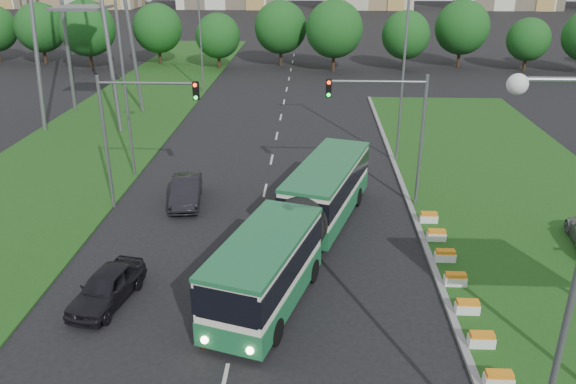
{
  "coord_description": "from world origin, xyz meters",
  "views": [
    {
      "loc": [
        0.01,
        -21.67,
        14.14
      ],
      "look_at": [
        -1.21,
        5.62,
        2.6
      ],
      "focal_mm": 35.0,
      "sensor_mm": 36.0,
      "label": 1
    }
  ],
  "objects_px": {
    "traffic_mast_left": "(131,122)",
    "pedestrian": "(201,328)",
    "car_left_near": "(107,287)",
    "shopping_trolley": "(202,336)",
    "traffic_mast_median": "(395,121)",
    "articulated_bus": "(298,221)",
    "car_left_far": "(186,191)"
  },
  "relations": [
    {
      "from": "traffic_mast_left",
      "to": "car_left_far",
      "type": "height_order",
      "value": "traffic_mast_left"
    },
    {
      "from": "traffic_mast_left",
      "to": "articulated_bus",
      "type": "xyz_separation_m",
      "value": [
        9.77,
        -5.19,
        -3.54
      ]
    },
    {
      "from": "articulated_bus",
      "to": "shopping_trolley",
      "type": "distance_m",
      "value": 8.44
    },
    {
      "from": "traffic_mast_median",
      "to": "pedestrian",
      "type": "xyz_separation_m",
      "value": [
        -8.94,
        -13.92,
        -4.5
      ]
    },
    {
      "from": "car_left_near",
      "to": "pedestrian",
      "type": "bearing_deg",
      "value": -19.54
    },
    {
      "from": "articulated_bus",
      "to": "car_left_near",
      "type": "distance_m",
      "value": 9.64
    },
    {
      "from": "articulated_bus",
      "to": "pedestrian",
      "type": "distance_m",
      "value": 8.56
    },
    {
      "from": "car_left_near",
      "to": "shopping_trolley",
      "type": "height_order",
      "value": "car_left_near"
    },
    {
      "from": "car_left_far",
      "to": "shopping_trolley",
      "type": "relative_size",
      "value": 8.41
    },
    {
      "from": "shopping_trolley",
      "to": "articulated_bus",
      "type": "bearing_deg",
      "value": 73.41
    },
    {
      "from": "pedestrian",
      "to": "shopping_trolley",
      "type": "bearing_deg",
      "value": -17.19
    },
    {
      "from": "traffic_mast_left",
      "to": "car_left_far",
      "type": "xyz_separation_m",
      "value": [
        2.71,
        0.75,
        -4.55
      ]
    },
    {
      "from": "traffic_mast_median",
      "to": "pedestrian",
      "type": "height_order",
      "value": "traffic_mast_median"
    },
    {
      "from": "car_left_near",
      "to": "shopping_trolley",
      "type": "bearing_deg",
      "value": -17.45
    },
    {
      "from": "traffic_mast_left",
      "to": "pedestrian",
      "type": "xyz_separation_m",
      "value": [
        6.21,
        -12.92,
        -4.5
      ]
    },
    {
      "from": "traffic_mast_left",
      "to": "articulated_bus",
      "type": "bearing_deg",
      "value": -27.99
    },
    {
      "from": "traffic_mast_left",
      "to": "shopping_trolley",
      "type": "distance_m",
      "value": 14.99
    },
    {
      "from": "car_left_far",
      "to": "pedestrian",
      "type": "distance_m",
      "value": 14.11
    },
    {
      "from": "car_left_near",
      "to": "pedestrian",
      "type": "height_order",
      "value": "pedestrian"
    },
    {
      "from": "traffic_mast_left",
      "to": "traffic_mast_median",
      "type": "bearing_deg",
      "value": 3.77
    },
    {
      "from": "traffic_mast_median",
      "to": "car_left_far",
      "type": "bearing_deg",
      "value": -178.84
    },
    {
      "from": "car_left_far",
      "to": "articulated_bus",
      "type": "bearing_deg",
      "value": -47.88
    },
    {
      "from": "articulated_bus",
      "to": "shopping_trolley",
      "type": "height_order",
      "value": "articulated_bus"
    },
    {
      "from": "pedestrian",
      "to": "car_left_near",
      "type": "bearing_deg",
      "value": 36.5
    },
    {
      "from": "traffic_mast_median",
      "to": "pedestrian",
      "type": "bearing_deg",
      "value": -122.73
    },
    {
      "from": "traffic_mast_median",
      "to": "articulated_bus",
      "type": "bearing_deg",
      "value": -131.04
    },
    {
      "from": "traffic_mast_median",
      "to": "shopping_trolley",
      "type": "relative_size",
      "value": 13.9
    },
    {
      "from": "car_left_far",
      "to": "shopping_trolley",
      "type": "height_order",
      "value": "car_left_far"
    },
    {
      "from": "car_left_far",
      "to": "car_left_near",
      "type": "bearing_deg",
      "value": -104.03
    },
    {
      "from": "traffic_mast_left",
      "to": "articulated_bus",
      "type": "height_order",
      "value": "traffic_mast_left"
    },
    {
      "from": "car_left_far",
      "to": "traffic_mast_left",
      "type": "bearing_deg",
      "value": -172.37
    },
    {
      "from": "traffic_mast_median",
      "to": "traffic_mast_left",
      "type": "height_order",
      "value": "same"
    }
  ]
}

